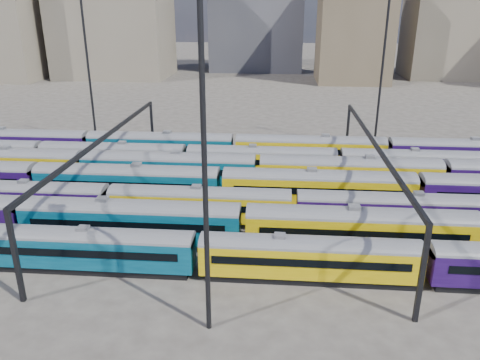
{
  "coord_description": "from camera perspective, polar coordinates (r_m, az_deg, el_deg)",
  "views": [
    {
      "loc": [
        -0.46,
        -49.55,
        21.81
      ],
      "look_at": [
        -4.63,
        0.44,
        3.0
      ],
      "focal_mm": 35.0,
      "sensor_mm": 36.0,
      "label": 1
    }
  ],
  "objects": [
    {
      "name": "ground",
      "position": [
        54.14,
        4.85,
        -3.28
      ],
      "size": [
        500.0,
        500.0,
        0.0
      ],
      "primitive_type": "plane",
      "color": "#3C3733",
      "rests_on": "ground"
    },
    {
      "name": "rake_1",
      "position": [
        44.58,
        14.44,
        -5.41
      ],
      "size": [
        107.32,
        3.14,
        5.3
      ],
      "color": "black",
      "rests_on": "ground"
    },
    {
      "name": "rake_2",
      "position": [
        49.2,
        -4.91,
        -2.61
      ],
      "size": [
        136.74,
        2.86,
        4.8
      ],
      "color": "black",
      "rests_on": "ground"
    },
    {
      "name": "rake_3",
      "position": [
        55.32,
        20.85,
        -0.92
      ],
      "size": [
        130.93,
        3.19,
        5.38
      ],
      "color": "black",
      "rests_on": "ground"
    },
    {
      "name": "rake_4",
      "position": [
        58.41,
        13.15,
        1.08
      ],
      "size": [
        110.88,
        3.25,
        5.48
      ],
      "color": "black",
      "rests_on": "ground"
    },
    {
      "name": "rake_5",
      "position": [
        63.76,
        -6.55,
        2.9
      ],
      "size": [
        121.62,
        2.97,
        4.99
      ],
      "color": "black",
      "rests_on": "ground"
    },
    {
      "name": "rake_6",
      "position": [
        67.58,
        -0.7,
        4.21
      ],
      "size": [
        129.42,
        3.16,
        5.32
      ],
      "color": "black",
      "rests_on": "ground"
    },
    {
      "name": "gantry_1",
      "position": [
        55.35,
        -16.15,
        3.98
      ],
      "size": [
        0.35,
        40.35,
        8.03
      ],
      "color": "black",
      "rests_on": "ground"
    },
    {
      "name": "gantry_2",
      "position": [
        52.83,
        16.0,
        3.22
      ],
      "size": [
        0.35,
        40.35,
        8.03
      ],
      "color": "black",
      "rests_on": "ground"
    },
    {
      "name": "mast_1",
      "position": [
        77.81,
        -18.11,
        13.8
      ],
      "size": [
        1.4,
        0.5,
        25.6
      ],
      "color": "black",
      "rests_on": "ground"
    },
    {
      "name": "mast_2",
      "position": [
        29.01,
        -4.44,
        4.81
      ],
      "size": [
        1.4,
        0.5,
        25.6
      ],
      "color": "black",
      "rests_on": "ground"
    },
    {
      "name": "mast_3",
      "position": [
        75.57,
        17.04,
        13.74
      ],
      "size": [
        1.4,
        0.5,
        25.6
      ],
      "color": "black",
      "rests_on": "ground"
    }
  ]
}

